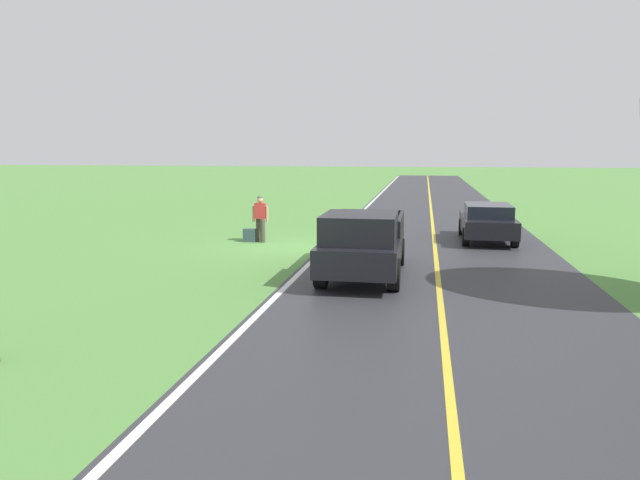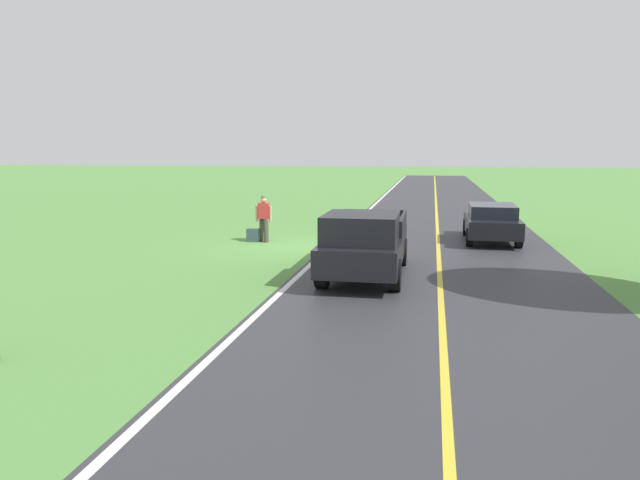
% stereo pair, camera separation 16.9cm
% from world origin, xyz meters
% --- Properties ---
extents(ground_plane, '(200.00, 200.00, 0.00)m').
position_xyz_m(ground_plane, '(0.00, 0.00, 0.00)').
color(ground_plane, '#568E42').
extents(road_surface, '(7.97, 120.00, 0.00)m').
position_xyz_m(road_surface, '(-5.12, 0.00, 0.00)').
color(road_surface, '#333338').
rests_on(road_surface, ground).
extents(lane_edge_line, '(0.16, 117.60, 0.00)m').
position_xyz_m(lane_edge_line, '(-1.31, 0.00, 0.01)').
color(lane_edge_line, silver).
rests_on(lane_edge_line, ground).
extents(lane_centre_line, '(0.14, 117.60, 0.00)m').
position_xyz_m(lane_centre_line, '(-5.12, 0.00, 0.01)').
color(lane_centre_line, gold).
rests_on(lane_centre_line, ground).
extents(hitchhiker_walking, '(0.62, 0.51, 1.75)m').
position_xyz_m(hitchhiker_walking, '(1.31, -1.01, 0.98)').
color(hitchhiker_walking, '#4C473D').
rests_on(hitchhiker_walking, ground).
extents(suitcase_carried, '(0.47, 0.23, 0.50)m').
position_xyz_m(suitcase_carried, '(1.73, -0.90, 0.25)').
color(suitcase_carried, '#384C56').
rests_on(suitcase_carried, ground).
extents(pickup_truck_passing, '(2.11, 5.41, 1.82)m').
position_xyz_m(pickup_truck_passing, '(-3.10, 4.44, 0.97)').
color(pickup_truck_passing, black).
rests_on(pickup_truck_passing, ground).
extents(sedan_near_oncoming, '(1.97, 4.42, 1.41)m').
position_xyz_m(sedan_near_oncoming, '(-7.07, -2.71, 0.75)').
color(sedan_near_oncoming, black).
rests_on(sedan_near_oncoming, ground).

